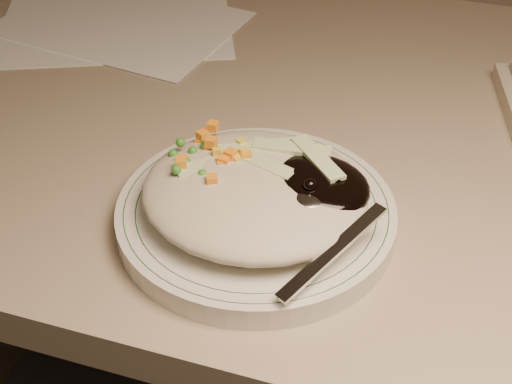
% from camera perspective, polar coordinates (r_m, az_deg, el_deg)
% --- Properties ---
extents(desk, '(1.40, 0.70, 0.74)m').
position_cam_1_polar(desk, '(0.89, 8.53, -5.41)').
color(desk, gray).
rests_on(desk, ground).
extents(plate, '(0.24, 0.24, 0.02)m').
position_cam_1_polar(plate, '(0.62, 0.00, -1.88)').
color(plate, silver).
rests_on(plate, desk).
extents(plate_rim, '(0.23, 0.23, 0.00)m').
position_cam_1_polar(plate_rim, '(0.61, -0.00, -1.17)').
color(plate_rim, '#144723').
rests_on(plate_rim, plate).
extents(meal, '(0.21, 0.19, 0.05)m').
position_cam_1_polar(meal, '(0.60, 0.37, 0.30)').
color(meal, '#BEB49A').
rests_on(meal, plate).
extents(papers, '(0.36, 0.31, 0.00)m').
position_cam_1_polar(papers, '(0.98, -10.96, 13.05)').
color(papers, white).
rests_on(papers, desk).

